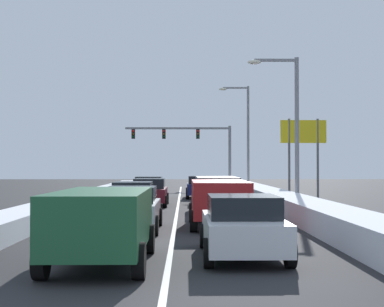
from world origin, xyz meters
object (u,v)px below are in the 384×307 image
(sedan_white_right_lane_nearest, at_px, (242,226))
(street_lamp_right_mid, at_px, (244,129))
(sedan_silver_center_lane_second, at_px, (131,208))
(traffic_light_gantry, at_px, (193,141))
(sedan_black_right_lane_fourth, at_px, (210,190))
(roadside_sign_right, at_px, (303,140))
(sedan_maroon_center_lane_fourth, at_px, (150,192))
(suv_charcoal_right_lane_third, at_px, (216,190))
(sedan_navy_right_lane_fifth, at_px, (200,187))
(suv_green_center_lane_nearest, at_px, (102,220))
(street_lamp_right_near, at_px, (290,118))
(sedan_gray_center_lane_third, at_px, (133,199))
(suv_red_right_lane_second, at_px, (219,199))
(sedan_tan_center_lane_fifth, at_px, (149,188))

(sedan_white_right_lane_nearest, distance_m, street_lamp_right_mid, 36.85)
(sedan_silver_center_lane_second, distance_m, traffic_light_gantry, 38.51)
(sedan_black_right_lane_fourth, relative_size, roadside_sign_right, 0.82)
(sedan_silver_center_lane_second, height_order, sedan_maroon_center_lane_fourth, same)
(suv_charcoal_right_lane_third, bearing_deg, sedan_navy_right_lane_fifth, 92.39)
(sedan_white_right_lane_nearest, height_order, suv_green_center_lane_nearest, suv_green_center_lane_nearest)
(suv_green_center_lane_nearest, distance_m, traffic_light_gantry, 45.39)
(sedan_black_right_lane_fourth, xyz_separation_m, sedan_silver_center_lane_second, (-3.33, -14.16, 0.00))
(sedan_silver_center_lane_second, relative_size, street_lamp_right_near, 0.57)
(suv_charcoal_right_lane_third, bearing_deg, sedan_gray_center_lane_third, -145.99)
(street_lamp_right_near, distance_m, roadside_sign_right, 10.95)
(sedan_white_right_lane_nearest, height_order, sedan_navy_right_lane_fifth, same)
(sedan_gray_center_lane_third, bearing_deg, sedan_navy_right_lane_fifth, 76.43)
(street_lamp_right_mid, bearing_deg, traffic_light_gantry, 119.69)
(suv_red_right_lane_second, height_order, sedan_tan_center_lane_fifth, suv_red_right_lane_second)
(suv_red_right_lane_second, distance_m, sedan_maroon_center_lane_fourth, 11.42)
(street_lamp_right_near, bearing_deg, sedan_silver_center_lane_second, -126.16)
(suv_charcoal_right_lane_third, bearing_deg, sedan_white_right_lane_nearest, -90.60)
(suv_charcoal_right_lane_third, bearing_deg, sedan_tan_center_lane_fifth, 112.64)
(suv_red_right_lane_second, distance_m, street_lamp_right_mid, 29.91)
(sedan_gray_center_lane_third, distance_m, traffic_light_gantry, 32.71)
(sedan_maroon_center_lane_fourth, bearing_deg, sedan_black_right_lane_fourth, 30.33)
(suv_red_right_lane_second, relative_size, roadside_sign_right, 0.89)
(sedan_navy_right_lane_fifth, height_order, roadside_sign_right, roadside_sign_right)
(sedan_maroon_center_lane_fourth, bearing_deg, suv_green_center_lane_nearest, -89.80)
(sedan_silver_center_lane_second, height_order, roadside_sign_right, roadside_sign_right)
(sedan_maroon_center_lane_fourth, height_order, street_lamp_right_mid, street_lamp_right_mid)
(sedan_maroon_center_lane_fourth, height_order, street_lamp_right_near, street_lamp_right_near)
(sedan_gray_center_lane_third, bearing_deg, traffic_light_gantry, 84.54)
(traffic_light_gantry, relative_size, street_lamp_right_near, 1.35)
(sedan_tan_center_lane_fifth, bearing_deg, street_lamp_right_mid, 59.54)
(suv_charcoal_right_lane_third, bearing_deg, roadside_sign_right, 60.70)
(suv_green_center_lane_nearest, bearing_deg, sedan_navy_right_lane_fifth, 83.73)
(sedan_white_right_lane_nearest, xyz_separation_m, sedan_black_right_lane_fourth, (0.08, 20.00, 0.00))
(street_lamp_right_mid, bearing_deg, roadside_sign_right, -72.81)
(street_lamp_right_mid, bearing_deg, sedan_navy_right_lane_fifth, -111.07)
(suv_charcoal_right_lane_third, height_order, sedan_tan_center_lane_fifth, suv_charcoal_right_lane_third)
(sedan_tan_center_lane_fifth, distance_m, street_lamp_right_mid, 15.52)
(sedan_black_right_lane_fourth, height_order, sedan_maroon_center_lane_fourth, same)
(roadside_sign_right, bearing_deg, suv_green_center_lane_nearest, -110.32)
(street_lamp_right_near, relative_size, roadside_sign_right, 1.42)
(suv_charcoal_right_lane_third, distance_m, traffic_light_gantry, 29.97)
(sedan_black_right_lane_fourth, xyz_separation_m, sedan_tan_center_lane_fifth, (-3.80, 3.59, 0.00))
(sedan_tan_center_lane_fifth, bearing_deg, suv_green_center_lane_nearest, -88.96)
(suv_red_right_lane_second, bearing_deg, traffic_light_gantry, 90.69)
(suv_red_right_lane_second, bearing_deg, suv_charcoal_right_lane_third, 87.61)
(suv_red_right_lane_second, xyz_separation_m, suv_green_center_lane_nearest, (-3.11, -8.13, 0.00))
(sedan_gray_center_lane_third, bearing_deg, sedan_maroon_center_lane_fourth, 86.76)
(sedan_gray_center_lane_third, height_order, sedan_maroon_center_lane_fourth, same)
(street_lamp_right_near, bearing_deg, sedan_black_right_lane_fourth, 133.09)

